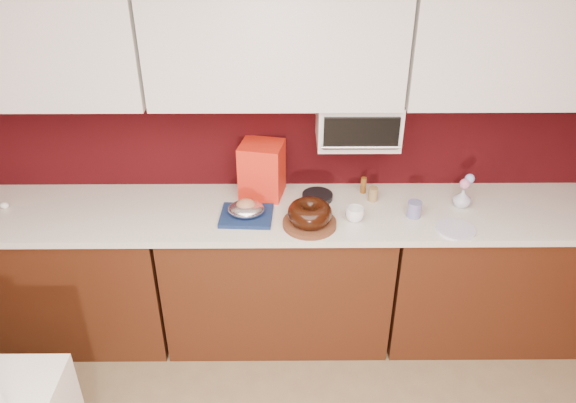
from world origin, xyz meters
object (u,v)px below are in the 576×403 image
(bundt_cake, at_px, (310,213))
(foil_ham_nest, at_px, (246,209))
(blue_jar, at_px, (414,209))
(pandoro_box, at_px, (262,170))
(toaster_oven, at_px, (358,121))
(flower_vase, at_px, (462,197))
(coffee_mug, at_px, (355,213))

(bundt_cake, bearing_deg, foil_ham_nest, 166.33)
(foil_ham_nest, bearing_deg, blue_jar, 0.25)
(bundt_cake, distance_m, pandoro_box, 0.44)
(bundt_cake, height_order, pandoro_box, pandoro_box)
(foil_ham_nest, relative_size, blue_jar, 2.17)
(toaster_oven, distance_m, bundt_cake, 0.58)
(bundt_cake, relative_size, pandoro_box, 0.74)
(flower_vase, bearing_deg, blue_jar, -160.00)
(foil_ham_nest, relative_size, flower_vase, 1.64)
(coffee_mug, distance_m, blue_jar, 0.34)
(toaster_oven, relative_size, blue_jar, 4.84)
(foil_ham_nest, bearing_deg, coffee_mug, -3.32)
(coffee_mug, height_order, blue_jar, coffee_mug)
(pandoro_box, relative_size, blue_jar, 3.52)
(foil_ham_nest, bearing_deg, pandoro_box, 72.49)
(coffee_mug, xyz_separation_m, flower_vase, (0.63, 0.15, 0.01))
(foil_ham_nest, height_order, pandoro_box, pandoro_box)
(bundt_cake, relative_size, foil_ham_nest, 1.21)
(blue_jar, bearing_deg, foil_ham_nest, -179.75)
(flower_vase, bearing_deg, bundt_cake, -167.43)
(coffee_mug, bearing_deg, foil_ham_nest, 176.68)
(coffee_mug, relative_size, blue_jar, 1.06)
(toaster_oven, distance_m, pandoro_box, 0.62)
(pandoro_box, distance_m, flower_vase, 1.16)
(foil_ham_nest, distance_m, blue_jar, 0.93)
(coffee_mug, xyz_separation_m, blue_jar, (0.33, 0.04, -0.00))
(bundt_cake, bearing_deg, flower_vase, 12.57)
(bundt_cake, distance_m, flower_vase, 0.90)
(bundt_cake, height_order, flower_vase, bundt_cake)
(blue_jar, xyz_separation_m, flower_vase, (0.30, 0.11, 0.02))
(bundt_cake, distance_m, coffee_mug, 0.26)
(coffee_mug, distance_m, flower_vase, 0.65)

